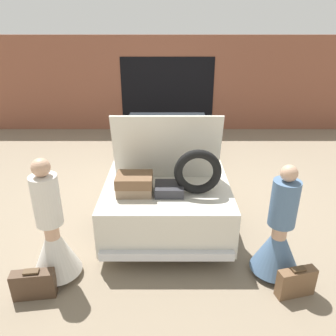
% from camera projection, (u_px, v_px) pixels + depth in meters
% --- Properties ---
extents(ground_plane, '(40.00, 40.00, 0.00)m').
position_uv_depth(ground_plane, '(168.00, 185.00, 6.84)').
color(ground_plane, '#7F705B').
extents(garage_wall_back, '(12.00, 0.14, 2.80)m').
position_uv_depth(garage_wall_back, '(169.00, 85.00, 9.94)').
color(garage_wall_back, brown).
rests_on(garage_wall_back, ground_plane).
extents(car, '(1.93, 5.23, 1.92)m').
position_uv_depth(car, '(168.00, 159.00, 6.59)').
color(car, silver).
rests_on(car, ground_plane).
extents(person_left, '(0.63, 0.63, 1.69)m').
position_uv_depth(person_left, '(54.00, 237.00, 4.17)').
color(person_left, tan).
rests_on(person_left, ground_plane).
extents(person_right, '(0.64, 0.64, 1.58)m').
position_uv_depth(person_right, '(280.00, 238.00, 4.23)').
color(person_right, tan).
rests_on(person_right, ground_plane).
extents(suitcase_beside_left_person, '(0.53, 0.22, 0.40)m').
position_uv_depth(suitcase_beside_left_person, '(35.00, 284.00, 4.00)').
color(suitcase_beside_left_person, '#473323').
rests_on(suitcase_beside_left_person, ground_plane).
extents(suitcase_beside_right_person, '(0.50, 0.25, 0.41)m').
position_uv_depth(suitcase_beside_right_person, '(297.00, 283.00, 4.01)').
color(suitcase_beside_right_person, brown).
rests_on(suitcase_beside_right_person, ground_plane).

